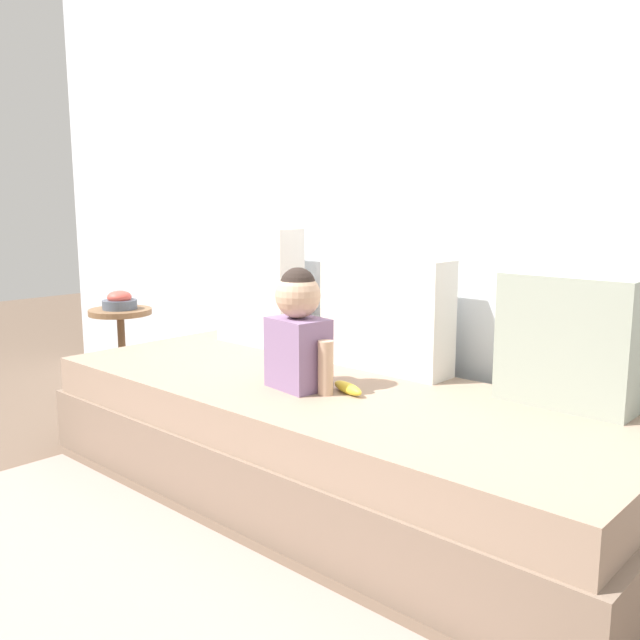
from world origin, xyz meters
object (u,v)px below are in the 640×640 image
Objects in this scene: throw_pillow_left at (259,286)px; toddler at (298,329)px; throw_pillow_right at (567,342)px; banana at (348,388)px; fruit_bowl at (120,301)px; side_table at (121,333)px; throw_pillow_center at (385,314)px; couch at (326,439)px.

toddler is at bearing -32.59° from throw_pillow_left.
throw_pillow_right is 2.67× the size of banana.
side_table is at bearing 0.00° from fruit_bowl.
banana is (0.88, -0.38, -0.26)m from throw_pillow_left.
banana is at bearing -72.41° from throw_pillow_center.
fruit_bowl is at bearing -162.18° from throw_pillow_left.
fruit_bowl reaches higher than side_table.
throw_pillow_left is 0.87m from fruit_bowl.
banana is (-0.64, -0.38, -0.20)m from throw_pillow_right.
banana is 0.32× the size of side_table.
throw_pillow_center is at bearing 81.51° from toddler.
throw_pillow_right is at bearing 6.42° from fruit_bowl.
toddler is at bearing -151.77° from throw_pillow_right.
throw_pillow_left reaches higher than fruit_bowl.
throw_pillow_right is 2.36m from fruit_bowl.
couch is 1.60m from side_table.
throw_pillow_right is at bearing 0.00° from throw_pillow_center.
banana is (0.19, 0.07, -0.20)m from toddler.
banana reaches higher than couch.
fruit_bowl is at bearing 173.20° from toddler.
throw_pillow_left reaches higher than couch.
toddler is at bearing -98.49° from throw_pillow_center.
throw_pillow_left is at bearing 17.82° from side_table.
throw_pillow_center reaches higher than throw_pillow_right.
couch is 0.57m from throw_pillow_center.
throw_pillow_left is 1.52m from throw_pillow_right.
banana is at bearing -8.70° from couch.
throw_pillow_left is 3.07× the size of fruit_bowl.
throw_pillow_right is at bearing 0.00° from throw_pillow_left.
toddler reaches higher than banana.
side_table is (-1.58, 0.10, 0.19)m from couch.
toddler is 2.66× the size of banana.
throw_pillow_right reaches higher than banana.
toddler reaches higher than fruit_bowl.
couch is at bearing -3.51° from fruit_bowl.
fruit_bowl is at bearing 180.00° from side_table.
toddler reaches higher than couch.
fruit_bowl is (-1.70, 0.12, 0.14)m from banana.
banana is (0.12, -0.02, 0.23)m from couch.
side_table reaches higher than banana.
throw_pillow_center is (0.00, 0.36, 0.44)m from couch.
throw_pillow_left is at bearing 156.73° from banana.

